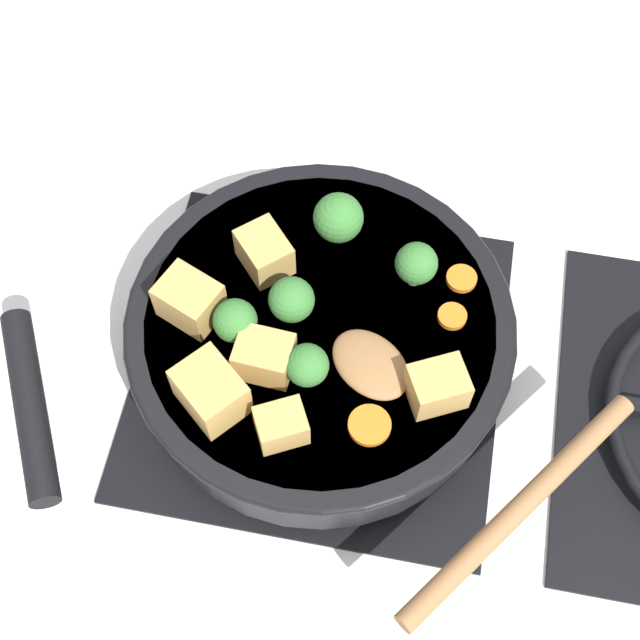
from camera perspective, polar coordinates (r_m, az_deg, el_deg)
name	(u,v)px	position (r m, az deg, el deg)	size (l,w,h in m)	color
ground_plane	(320,364)	(0.77, 0.00, -2.83)	(2.40, 2.40, 0.00)	silver
front_burner_grate	(320,358)	(0.76, 0.00, -2.45)	(0.31, 0.31, 0.03)	black
skillet_pan	(317,335)	(0.72, -0.17, -0.94)	(0.34, 0.41, 0.06)	black
wooden_spoon	(452,443)	(0.66, 8.46, -7.78)	(0.23, 0.24, 0.02)	olive
tofu_cube_center_large	(437,387)	(0.66, 7.52, -4.24)	(0.04, 0.03, 0.03)	tan
tofu_cube_near_handle	(264,252)	(0.71, -3.58, 4.36)	(0.04, 0.03, 0.03)	tan
tofu_cube_east_chunk	(190,300)	(0.70, -8.34, 1.26)	(0.05, 0.04, 0.04)	tan
tofu_cube_west_chunk	(281,425)	(0.65, -2.49, -6.76)	(0.04, 0.03, 0.03)	tan
tofu_cube_back_piece	(264,357)	(0.67, -3.59, -2.36)	(0.04, 0.03, 0.03)	tan
tofu_cube_front_piece	(211,391)	(0.66, -7.01, -4.56)	(0.05, 0.04, 0.04)	tan
broccoli_floret_near_spoon	(292,296)	(0.68, -1.78, 1.54)	(0.04, 0.04, 0.04)	#709956
broccoli_floret_center_top	(235,321)	(0.68, -5.45, -0.08)	(0.03, 0.03, 0.04)	#709956
broccoli_floret_east_rim	(334,217)	(0.72, 0.89, 6.58)	(0.04, 0.04, 0.05)	#709956
broccoli_floret_west_rim	(416,264)	(0.70, 6.18, 3.59)	(0.03, 0.03, 0.04)	#709956
broccoli_floret_north_edge	(306,366)	(0.66, -0.89, -2.93)	(0.03, 0.03, 0.04)	#709956
carrot_slice_orange_thin	(369,425)	(0.66, 3.19, -6.74)	(0.03, 0.03, 0.01)	orange
carrot_slice_near_center	(452,316)	(0.71, 8.45, 0.24)	(0.02, 0.02, 0.01)	orange
carrot_slice_edge_slice	(461,279)	(0.73, 9.04, 2.64)	(0.02, 0.02, 0.01)	orange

